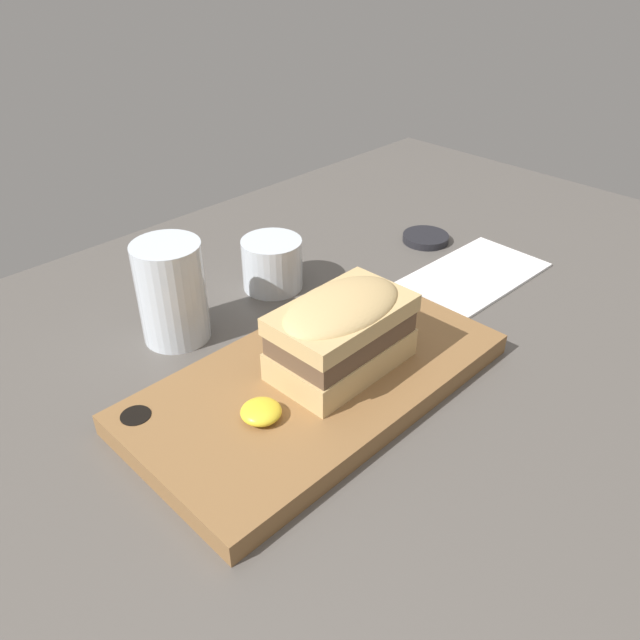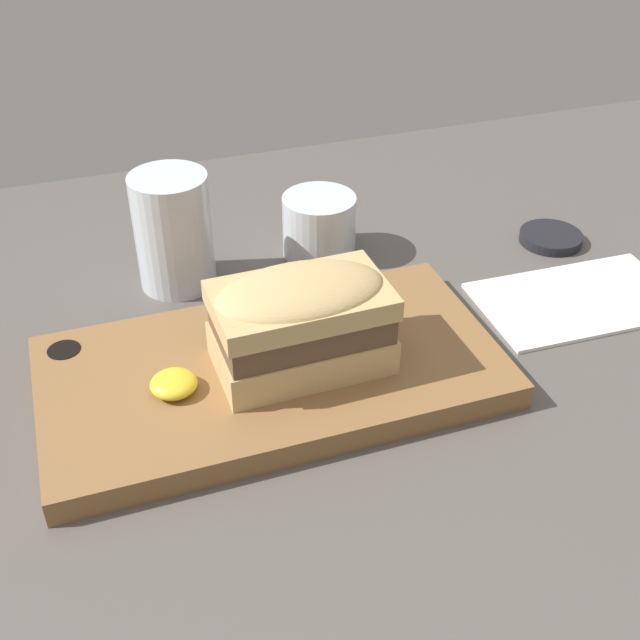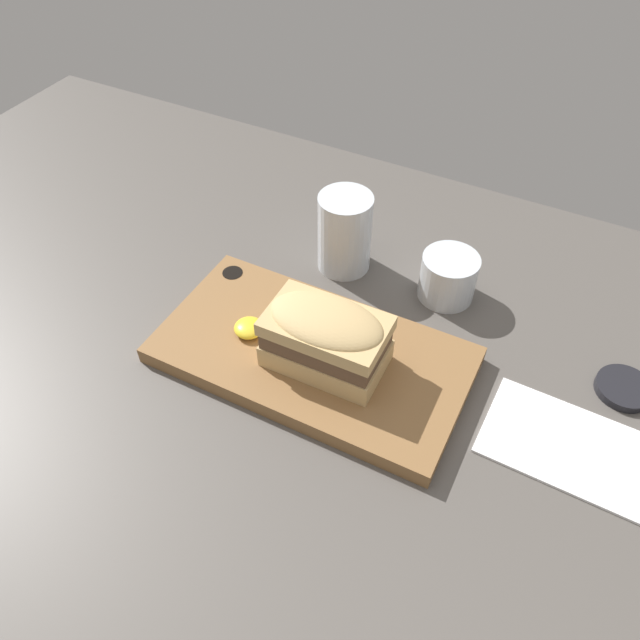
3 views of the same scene
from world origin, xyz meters
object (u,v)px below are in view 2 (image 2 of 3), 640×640
serving_board (271,372)px  condiment_dish (551,238)px  water_glass (175,238)px  napkin (579,300)px  wine_glass (319,228)px  sandwich (301,318)px

serving_board → condiment_dish: (37.06, 13.47, -0.63)cm
water_glass → napkin: 41.69cm
serving_board → wine_glass: 22.90cm
serving_board → sandwich: (2.55, -1.04, 5.89)cm
condiment_dish → sandwich: bearing=-157.2°
wine_glass → condiment_dish: (25.74, -6.33, -2.64)cm
serving_board → wine_glass: wine_glass is taller
sandwich → condiment_dish: 38.00cm
water_glass → wine_glass: 15.98cm
serving_board → condiment_dish: 39.44cm
wine_glass → condiment_dish: wine_glass is taller
napkin → water_glass: bearing=155.8°
sandwich → napkin: (30.69, 3.07, -6.87)cm
wine_glass → napkin: (21.91, -17.77, -3.00)cm
napkin → condiment_dish: 12.07cm
water_glass → napkin: (37.74, -16.97, -5.07)cm
sandwich → napkin: size_ratio=0.71×
sandwich → condiment_dish: bearing=22.8°
serving_board → napkin: serving_board is taller
water_glass → serving_board: bearing=-76.7°
sandwich → napkin: sandwich is taller
serving_board → water_glass: bearing=103.3°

